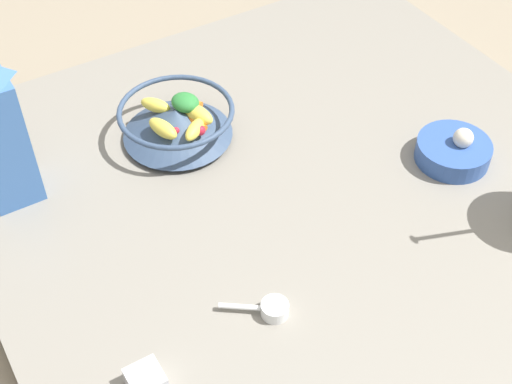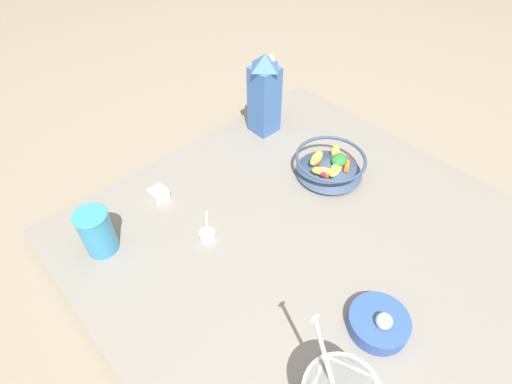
{
  "view_description": "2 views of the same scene",
  "coord_description": "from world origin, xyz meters",
  "px_view_note": "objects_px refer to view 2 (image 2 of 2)",
  "views": [
    {
      "loc": [
        0.53,
        0.71,
        0.92
      ],
      "look_at": [
        0.12,
        0.04,
        0.13
      ],
      "focal_mm": 50.0,
      "sensor_mm": 36.0,
      "label": 1
    },
    {
      "loc": [
        -0.38,
        0.55,
        0.88
      ],
      "look_at": [
        0.17,
        0.04,
        0.12
      ],
      "focal_mm": 28.0,
      "sensor_mm": 36.0,
      "label": 2
    }
  ],
  "objects_px": {
    "fruit_bowl": "(330,164)",
    "spice_jar": "(159,194)",
    "milk_carton": "(264,94)",
    "garlic_bowl": "(379,323)",
    "drinking_cup": "(97,231)"
  },
  "relations": [
    {
      "from": "fruit_bowl",
      "to": "spice_jar",
      "type": "distance_m",
      "value": 0.52
    },
    {
      "from": "milk_carton",
      "to": "spice_jar",
      "type": "relative_size",
      "value": 5.91
    },
    {
      "from": "milk_carton",
      "to": "spice_jar",
      "type": "bearing_deg",
      "value": 94.42
    },
    {
      "from": "garlic_bowl",
      "to": "spice_jar",
      "type": "bearing_deg",
      "value": 11.24
    },
    {
      "from": "fruit_bowl",
      "to": "milk_carton",
      "type": "distance_m",
      "value": 0.32
    },
    {
      "from": "spice_jar",
      "to": "garlic_bowl",
      "type": "xyz_separation_m",
      "value": [
        -0.67,
        -0.13,
        0.01
      ]
    },
    {
      "from": "spice_jar",
      "to": "garlic_bowl",
      "type": "height_order",
      "value": "garlic_bowl"
    },
    {
      "from": "drinking_cup",
      "to": "spice_jar",
      "type": "bearing_deg",
      "value": -75.31
    },
    {
      "from": "fruit_bowl",
      "to": "spice_jar",
      "type": "height_order",
      "value": "fruit_bowl"
    },
    {
      "from": "milk_carton",
      "to": "spice_jar",
      "type": "height_order",
      "value": "milk_carton"
    },
    {
      "from": "spice_jar",
      "to": "garlic_bowl",
      "type": "bearing_deg",
      "value": -168.76
    },
    {
      "from": "fruit_bowl",
      "to": "garlic_bowl",
      "type": "relative_size",
      "value": 1.6
    },
    {
      "from": "fruit_bowl",
      "to": "garlic_bowl",
      "type": "bearing_deg",
      "value": 142.17
    },
    {
      "from": "milk_carton",
      "to": "garlic_bowl",
      "type": "xyz_separation_m",
      "value": [
        -0.7,
        0.32,
        -0.12
      ]
    },
    {
      "from": "fruit_bowl",
      "to": "garlic_bowl",
      "type": "distance_m",
      "value": 0.5
    }
  ]
}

